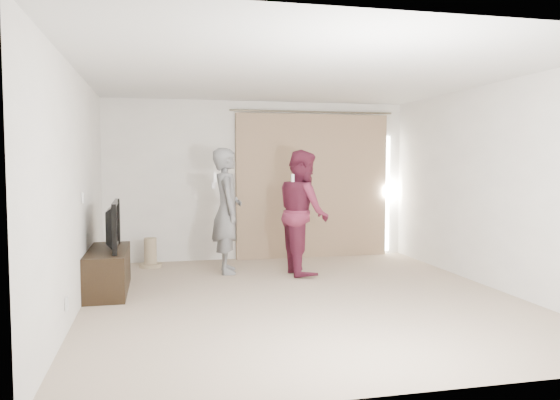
% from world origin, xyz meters
% --- Properties ---
extents(floor, '(5.50, 5.50, 0.00)m').
position_xyz_m(floor, '(0.00, 0.00, 0.00)').
color(floor, tan).
rests_on(floor, ground).
extents(wall_back, '(5.00, 0.04, 2.60)m').
position_xyz_m(wall_back, '(0.00, 2.75, 1.30)').
color(wall_back, silver).
rests_on(wall_back, ground).
extents(wall_left, '(0.04, 5.50, 2.60)m').
position_xyz_m(wall_left, '(-2.50, -0.00, 1.30)').
color(wall_left, silver).
rests_on(wall_left, ground).
extents(ceiling, '(5.00, 5.50, 0.01)m').
position_xyz_m(ceiling, '(0.00, 0.00, 2.60)').
color(ceiling, silver).
rests_on(ceiling, wall_back).
extents(curtain, '(2.80, 0.11, 2.46)m').
position_xyz_m(curtain, '(0.91, 2.68, 1.20)').
color(curtain, tan).
rests_on(curtain, ground).
extents(tv_console, '(0.47, 1.37, 0.53)m').
position_xyz_m(tv_console, '(-2.27, 0.83, 0.26)').
color(tv_console, black).
rests_on(tv_console, ground).
extents(tv, '(0.16, 1.04, 0.60)m').
position_xyz_m(tv, '(-2.27, 0.83, 0.82)').
color(tv, black).
rests_on(tv, tv_console).
extents(scratching_post, '(0.34, 0.34, 0.45)m').
position_xyz_m(scratching_post, '(-1.77, 2.33, 0.18)').
color(scratching_post, tan).
rests_on(scratching_post, ground).
extents(person_man, '(0.46, 0.67, 1.81)m').
position_xyz_m(person_man, '(-0.68, 1.68, 0.90)').
color(person_man, slate).
rests_on(person_man, ground).
extents(person_woman, '(0.70, 0.89, 1.78)m').
position_xyz_m(person_woman, '(0.38, 1.37, 0.89)').
color(person_woman, maroon).
rests_on(person_woman, ground).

